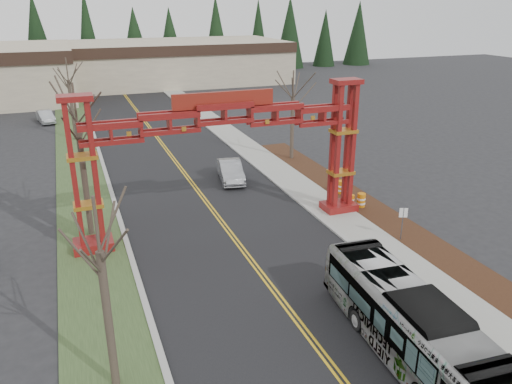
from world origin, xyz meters
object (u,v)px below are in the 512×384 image
street_sign (403,218)px  transit_bus (409,323)px  bare_tree_median_near (100,253)px  bare_tree_median_far (68,80)px  retail_building_east (174,62)px  gateway_arch (224,136)px  silver_sedan (231,171)px  bare_tree_median_mid (78,125)px  bare_tree_right_far (293,97)px  barrel_mid (351,201)px  parked_car_far_a (45,117)px  barrel_north (341,188)px  barrel_south (361,201)px

street_sign → transit_bus: bearing=-125.0°
bare_tree_median_near → bare_tree_median_far: 37.68m
bare_tree_median_far → street_sign: 36.10m
retail_building_east → bare_tree_median_near: bearing=-103.8°
gateway_arch → silver_sedan: size_ratio=3.74×
bare_tree_median_mid → street_sign: bare_tree_median_mid is taller
bare_tree_median_near → street_sign: bare_tree_median_near is taller
transit_bus → bare_tree_median_mid: size_ratio=1.15×
bare_tree_median_near → street_sign: 18.72m
bare_tree_right_far → barrel_mid: 12.90m
parked_car_far_a → bare_tree_median_far: 11.41m
bare_tree_median_mid → street_sign: bearing=-23.6°
retail_building_east → bare_tree_median_near: (-18.00, -73.53, 2.01)m
bare_tree_median_mid → bare_tree_right_far: bare_tree_median_mid is taller
gateway_arch → transit_bus: gateway_arch is taller
retail_building_east → barrel_mid: bearing=-90.8°
bare_tree_median_near → bare_tree_right_far: (18.00, 23.67, 0.14)m
gateway_arch → street_sign: gateway_arch is taller
gateway_arch → retail_building_east: bearing=80.8°
bare_tree_median_near → barrel_mid: bearing=34.8°
bare_tree_right_far → barrel_north: bearing=-91.7°
barrel_north → gateway_arch: bearing=-164.6°
bare_tree_median_near → barrel_south: (17.71, 11.51, -4.99)m
parked_car_far_a → bare_tree_right_far: 32.00m
transit_bus → barrel_north: transit_bus is taller
retail_building_east → barrel_north: size_ratio=35.32×
gateway_arch → bare_tree_median_far: bearing=107.0°
silver_sedan → barrel_north: 8.88m
bare_tree_median_near → barrel_mid: size_ratio=8.36×
street_sign → barrel_south: 5.37m
bare_tree_median_mid → barrel_north: 18.82m
parked_car_far_a → bare_tree_median_mid: 34.23m
bare_tree_median_mid → barrel_north: (17.72, 0.51, -6.32)m
bare_tree_median_far → silver_sedan: bearing=-57.8°
barrel_south → barrel_north: bearing=89.7°
retail_building_east → parked_car_far_a: bearing=-128.7°
transit_bus → bare_tree_median_near: bare_tree_median_near is taller
bare_tree_median_near → gateway_arch: bearing=55.4°
silver_sedan → transit_bus: bearing=-80.2°
barrel_mid → barrel_north: size_ratio=0.84×
street_sign → barrel_south: bearing=84.3°
bare_tree_median_far → street_sign: (17.18, -31.42, -4.55)m
bare_tree_median_near → bare_tree_right_far: size_ratio=0.96×
barrel_south → barrel_north: barrel_north is taller
street_sign → bare_tree_right_far: bearing=87.3°
bare_tree_median_near → barrel_north: size_ratio=7.03×
retail_building_east → parked_car_far_a: size_ratio=8.72×
gateway_arch → barrel_mid: size_ratio=20.11×
street_sign → barrel_mid: 5.75m
bare_tree_median_far → parked_car_far_a: bearing=107.3°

